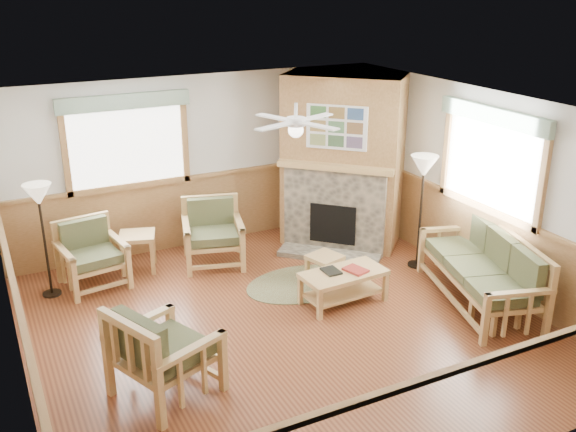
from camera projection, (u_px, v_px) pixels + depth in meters
name	position (u px, v px, depth m)	size (l,w,h in m)	color
floor	(285.00, 325.00, 7.98)	(6.00, 6.00, 0.01)	brown
ceiling	(284.00, 110.00, 7.02)	(6.00, 6.00, 0.01)	white
wall_back	(199.00, 162.00, 10.01)	(6.00, 0.02, 2.70)	silver
wall_front	(456.00, 349.00, 4.99)	(6.00, 0.02, 2.70)	silver
wall_left	(9.00, 275.00, 6.23)	(0.02, 6.00, 2.70)	silver
wall_right	(480.00, 188.00, 8.77)	(0.02, 6.00, 2.70)	silver
wainscot	(285.00, 286.00, 7.78)	(6.00, 6.00, 1.10)	olive
fireplace	(343.00, 161.00, 10.08)	(2.20, 2.20, 2.70)	olive
window_back	(122.00, 92.00, 9.09)	(1.90, 0.16, 1.50)	white
window_right	(499.00, 105.00, 8.17)	(0.16, 1.90, 1.50)	white
ceiling_fan	(296.00, 106.00, 7.42)	(1.24, 1.24, 0.36)	white
sofa	(480.00, 269.00, 8.38)	(0.86, 2.11, 0.97)	tan
armchair_back_left	(92.00, 255.00, 8.85)	(0.81, 0.81, 0.91)	tan
armchair_back_right	(213.00, 234.00, 9.52)	(0.85, 0.85, 0.96)	tan
armchair_left	(165.00, 350.00, 6.53)	(0.90, 0.90, 1.01)	tan
coffee_table	(343.00, 287.00, 8.46)	(1.12, 0.56, 0.45)	tan
end_table_chairs	(138.00, 252.00, 9.39)	(0.50, 0.48, 0.56)	tan
end_table_sofa	(496.00, 306.00, 7.89)	(0.48, 0.46, 0.54)	tan
footstool	(325.00, 267.00, 9.12)	(0.42, 0.42, 0.37)	tan
braided_rug	(302.00, 284.00, 9.04)	(1.65, 1.65, 0.01)	brown
floor_lamp_left	(45.00, 241.00, 8.47)	(0.36, 0.36, 1.59)	black
floor_lamp_right	(421.00, 212.00, 9.31)	(0.39, 0.39, 1.71)	black
book_red	(356.00, 269.00, 8.39)	(0.22, 0.30, 0.03)	maroon
book_dark	(331.00, 270.00, 8.37)	(0.20, 0.27, 0.03)	black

